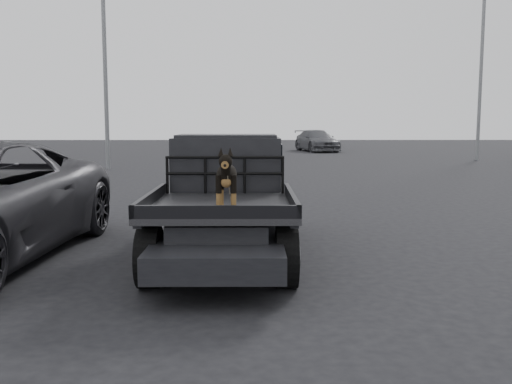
{
  "coord_description": "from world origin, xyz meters",
  "views": [
    {
      "loc": [
        0.75,
        -6.4,
        1.99
      ],
      "look_at": [
        0.79,
        -0.33,
        1.25
      ],
      "focal_mm": 40.0,
      "sensor_mm": 36.0,
      "label": 1
    }
  ],
  "objects_px": {
    "floodlight_mid": "(483,22)",
    "distant_car_a": "(235,146)",
    "dog": "(227,180)",
    "distant_car_b": "(317,141)",
    "flatbed_ute": "(225,225)"
  },
  "relations": [
    {
      "from": "floodlight_mid",
      "to": "distant_car_a",
      "type": "bearing_deg",
      "value": 168.47
    },
    {
      "from": "distant_car_a",
      "to": "dog",
      "type": "bearing_deg",
      "value": -91.88
    },
    {
      "from": "distant_car_b",
      "to": "dog",
      "type": "bearing_deg",
      "value": -110.85
    },
    {
      "from": "distant_car_b",
      "to": "floodlight_mid",
      "type": "xyz_separation_m",
      "value": [
        7.44,
        -9.69,
        6.41
      ]
    },
    {
      "from": "flatbed_ute",
      "to": "floodlight_mid",
      "type": "distance_m",
      "value": 25.95
    },
    {
      "from": "distant_car_a",
      "to": "floodlight_mid",
      "type": "distance_m",
      "value": 14.75
    },
    {
      "from": "distant_car_a",
      "to": "floodlight_mid",
      "type": "relative_size",
      "value": 0.31
    },
    {
      "from": "flatbed_ute",
      "to": "distant_car_b",
      "type": "bearing_deg",
      "value": 81.03
    },
    {
      "from": "distant_car_a",
      "to": "floodlight_mid",
      "type": "xyz_separation_m",
      "value": [
        12.98,
        -2.65,
        6.48
      ]
    },
    {
      "from": "dog",
      "to": "distant_car_b",
      "type": "bearing_deg",
      "value": 81.59
    },
    {
      "from": "floodlight_mid",
      "to": "flatbed_ute",
      "type": "bearing_deg",
      "value": -119.67
    },
    {
      "from": "dog",
      "to": "distant_car_b",
      "type": "height_order",
      "value": "dog"
    },
    {
      "from": "distant_car_b",
      "to": "floodlight_mid",
      "type": "relative_size",
      "value": 0.39
    },
    {
      "from": "flatbed_ute",
      "to": "distant_car_b",
      "type": "relative_size",
      "value": 1.06
    },
    {
      "from": "distant_car_b",
      "to": "flatbed_ute",
      "type": "bearing_deg",
      "value": -111.41
    }
  ]
}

